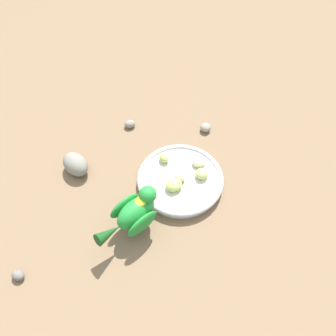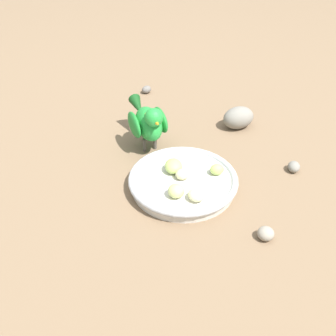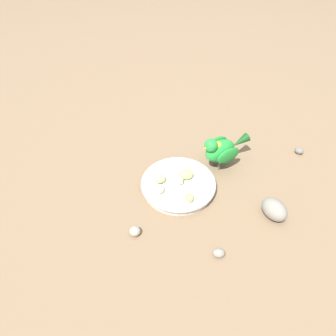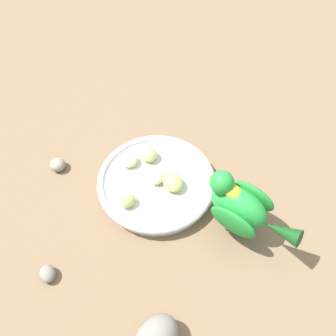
{
  "view_description": "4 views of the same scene",
  "coord_description": "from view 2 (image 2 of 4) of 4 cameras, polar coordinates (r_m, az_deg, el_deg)",
  "views": [
    {
      "loc": [
        0.43,
        -0.18,
        0.72
      ],
      "look_at": [
        -0.02,
        0.0,
        0.04
      ],
      "focal_mm": 37.46,
      "sensor_mm": 36.0,
      "label": 1
    },
    {
      "loc": [
        0.04,
        0.65,
        0.51
      ],
      "look_at": [
        0.04,
        0.02,
        0.04
      ],
      "focal_mm": 45.05,
      "sensor_mm": 36.0,
      "label": 2
    },
    {
      "loc": [
        -0.6,
        0.16,
        0.68
      ],
      "look_at": [
        0.04,
        0.05,
        0.05
      ],
      "focal_mm": 35.13,
      "sensor_mm": 36.0,
      "label": 3
    },
    {
      "loc": [
        -0.17,
        -0.3,
        0.55
      ],
      "look_at": [
        0.03,
        0.02,
        0.05
      ],
      "focal_mm": 39.62,
      "sensor_mm": 36.0,
      "label": 4
    }
  ],
  "objects": [
    {
      "name": "rock_large",
      "position": [
        0.99,
        9.5,
        6.73
      ],
      "size": [
        0.09,
        0.08,
        0.05
      ],
      "primitive_type": "ellipsoid",
      "rotation": [
        0.0,
        0.0,
        0.39
      ],
      "color": "gray",
      "rests_on": "ground_plane"
    },
    {
      "name": "parrot",
      "position": [
        0.88,
        -2.72,
        6.31
      ],
      "size": [
        0.1,
        0.16,
        0.12
      ],
      "rotation": [
        0.0,
        0.0,
        1.93
      ],
      "color": "#59544C",
      "rests_on": "ground_plane"
    },
    {
      "name": "pebble_1",
      "position": [
        1.14,
        -2.93,
        10.56
      ],
      "size": [
        0.03,
        0.03,
        0.02
      ],
      "primitive_type": "ellipsoid",
      "rotation": [
        0.0,
        0.0,
        3.95
      ],
      "color": "slate",
      "rests_on": "ground_plane"
    },
    {
      "name": "apple_piece_1",
      "position": [
        0.74,
        3.89,
        -3.67
      ],
      "size": [
        0.04,
        0.04,
        0.02
      ],
      "primitive_type": "ellipsoid",
      "rotation": [
        0.0,
        0.0,
        1.89
      ],
      "color": "beige",
      "rests_on": "feeding_bowl"
    },
    {
      "name": "pebble_2",
      "position": [
        0.72,
        13.09,
        -8.63
      ],
      "size": [
        0.04,
        0.04,
        0.02
      ],
      "primitive_type": "ellipsoid",
      "rotation": [
        0.0,
        0.0,
        2.67
      ],
      "color": "gray",
      "rests_on": "ground_plane"
    },
    {
      "name": "apple_piece_3",
      "position": [
        0.79,
        2.0,
        -0.84
      ],
      "size": [
        0.03,
        0.03,
        0.02
      ],
      "primitive_type": "ellipsoid",
      "rotation": [
        0.0,
        0.0,
        3.54
      ],
      "color": "beige",
      "rests_on": "feeding_bowl"
    },
    {
      "name": "pebble_0",
      "position": [
        0.88,
        16.66,
        0.17
      ],
      "size": [
        0.03,
        0.03,
        0.02
      ],
      "primitive_type": "ellipsoid",
      "rotation": [
        0.0,
        0.0,
        1.39
      ],
      "color": "gray",
      "rests_on": "ground_plane"
    },
    {
      "name": "apple_piece_0",
      "position": [
        0.81,
        0.74,
        0.32
      ],
      "size": [
        0.04,
        0.04,
        0.02
      ],
      "primitive_type": "ellipsoid",
      "rotation": [
        0.0,
        0.0,
        1.51
      ],
      "color": "#B2CC66",
      "rests_on": "feeding_bowl"
    },
    {
      "name": "ground_plane",
      "position": [
        0.83,
        2.43,
        -1.57
      ],
      "size": [
        4.0,
        4.0,
        0.0
      ],
      "primitive_type": "plane",
      "color": "#7A6047"
    },
    {
      "name": "apple_piece_2",
      "position": [
        0.81,
        6.65,
        -0.19
      ],
      "size": [
        0.03,
        0.03,
        0.02
      ],
      "primitive_type": "ellipsoid",
      "rotation": [
        0.0,
        0.0,
        0.26
      ],
      "color": "#B2CC66",
      "rests_on": "feeding_bowl"
    },
    {
      "name": "feeding_bowl",
      "position": [
        0.8,
        2.06,
        -1.85
      ],
      "size": [
        0.21,
        0.21,
        0.03
      ],
      "color": "beige",
      "rests_on": "ground_plane"
    },
    {
      "name": "apple_piece_4",
      "position": [
        0.75,
        1.11,
        -3.11
      ],
      "size": [
        0.04,
        0.04,
        0.02
      ],
      "primitive_type": "ellipsoid",
      "rotation": [
        0.0,
        0.0,
        1.1
      ],
      "color": "#C6D17A",
      "rests_on": "feeding_bowl"
    }
  ]
}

